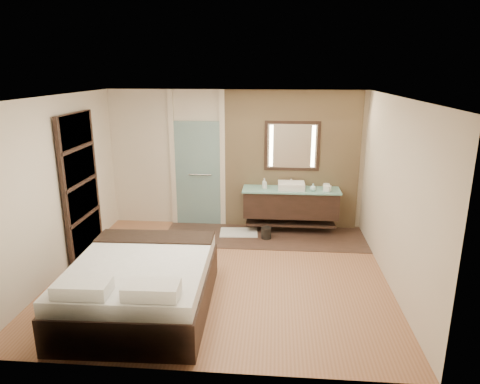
# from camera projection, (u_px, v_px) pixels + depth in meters

# --- Properties ---
(floor) EXTENTS (5.00, 5.00, 0.00)m
(floor) POSITION_uv_depth(u_px,v_px,m) (222.00, 274.00, 6.66)
(floor) COLOR #925C3D
(floor) RESTS_ON ground
(tile_strip) EXTENTS (3.80, 1.30, 0.01)m
(tile_strip) POSITION_uv_depth(u_px,v_px,m) (264.00, 236.00, 8.14)
(tile_strip) COLOR #38271E
(tile_strip) RESTS_ON floor
(stone_wall) EXTENTS (2.60, 0.08, 2.70)m
(stone_wall) POSITION_uv_depth(u_px,v_px,m) (291.00, 161.00, 8.31)
(stone_wall) COLOR tan
(stone_wall) RESTS_ON floor
(vanity) EXTENTS (1.85, 0.55, 0.88)m
(vanity) POSITION_uv_depth(u_px,v_px,m) (291.00, 203.00, 8.25)
(vanity) COLOR black
(vanity) RESTS_ON stone_wall
(mirror_unit) EXTENTS (1.06, 0.04, 0.96)m
(mirror_unit) POSITION_uv_depth(u_px,v_px,m) (292.00, 146.00, 8.18)
(mirror_unit) COLOR black
(mirror_unit) RESTS_ON stone_wall
(frosted_door) EXTENTS (1.10, 0.12, 2.70)m
(frosted_door) POSITION_uv_depth(u_px,v_px,m) (198.00, 169.00, 8.51)
(frosted_door) COLOR #AEDCD8
(frosted_door) RESTS_ON floor
(shoji_partition) EXTENTS (0.06, 1.20, 2.40)m
(shoji_partition) POSITION_uv_depth(u_px,v_px,m) (81.00, 185.00, 7.10)
(shoji_partition) COLOR black
(shoji_partition) RESTS_ON floor
(bed) EXTENTS (1.81, 2.24, 0.84)m
(bed) POSITION_uv_depth(u_px,v_px,m) (141.00, 285.00, 5.59)
(bed) COLOR black
(bed) RESTS_ON floor
(bath_mat) EXTENTS (0.75, 0.55, 0.02)m
(bath_mat) POSITION_uv_depth(u_px,v_px,m) (239.00, 232.00, 8.29)
(bath_mat) COLOR white
(bath_mat) RESTS_ON floor
(waste_bin) EXTENTS (0.24, 0.24, 0.23)m
(waste_bin) POSITION_uv_depth(u_px,v_px,m) (266.00, 233.00, 7.99)
(waste_bin) COLOR black
(waste_bin) RESTS_ON floor
(tissue_box) EXTENTS (0.16, 0.16, 0.10)m
(tissue_box) POSITION_uv_depth(u_px,v_px,m) (327.00, 188.00, 8.01)
(tissue_box) COLOR white
(tissue_box) RESTS_ON vanity
(soap_bottle_a) EXTENTS (0.10, 0.10, 0.20)m
(soap_bottle_a) POSITION_uv_depth(u_px,v_px,m) (264.00, 183.00, 8.17)
(soap_bottle_a) COLOR white
(soap_bottle_a) RESTS_ON vanity
(soap_bottle_b) EXTENTS (0.09, 0.09, 0.18)m
(soap_bottle_b) POSITION_uv_depth(u_px,v_px,m) (265.00, 184.00, 8.18)
(soap_bottle_b) COLOR #B2B2B2
(soap_bottle_b) RESTS_ON vanity
(soap_bottle_c) EXTENTS (0.12, 0.12, 0.14)m
(soap_bottle_c) POSITION_uv_depth(u_px,v_px,m) (313.00, 187.00, 8.01)
(soap_bottle_c) COLOR silver
(soap_bottle_c) RESTS_ON vanity
(cup) EXTENTS (0.17, 0.17, 0.10)m
(cup) POSITION_uv_depth(u_px,v_px,m) (326.00, 186.00, 8.14)
(cup) COLOR white
(cup) RESTS_ON vanity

